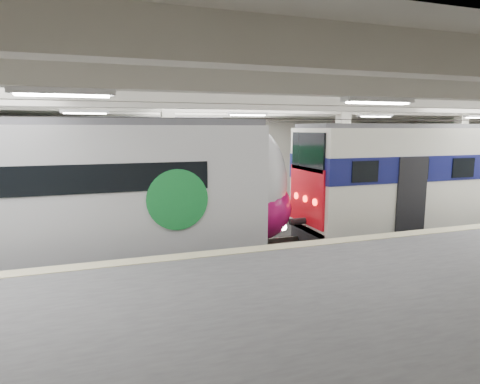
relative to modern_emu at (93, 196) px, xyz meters
name	(u,v)px	position (x,y,z in m)	size (l,w,h in m)	color
station_hall	(288,165)	(5.85, -1.74, 0.95)	(36.00, 24.00, 5.75)	black
modern_emu	(93,196)	(0.00, 0.00, 0.00)	(14.57, 3.01, 4.66)	silver
older_rer	(451,176)	(14.30, 0.00, 0.09)	(13.81, 3.05, 4.54)	silver
far_train	(42,173)	(-2.15, 5.50, 0.22)	(15.42, 3.31, 4.86)	silver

